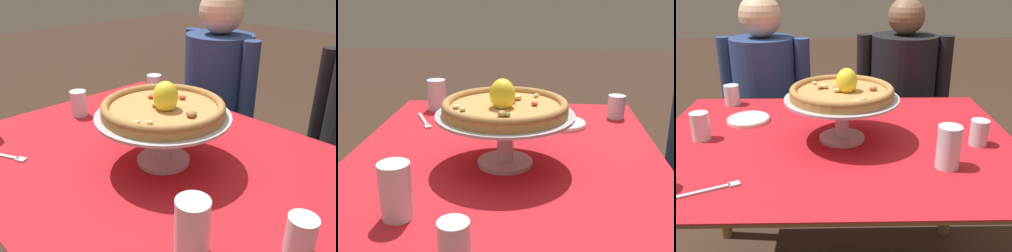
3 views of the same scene
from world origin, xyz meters
The scene contains 10 objects.
dining_table centered at (0.00, 0.00, 0.64)m, with size 1.31×0.99×0.73m.
pizza_stand centered at (0.03, 0.01, 0.85)m, with size 0.40×0.40×0.16m.
pizza centered at (0.03, 0.01, 0.91)m, with size 0.36×0.36×0.11m.
water_glass_side_right centered at (0.51, -0.05, 0.77)m, with size 0.06×0.06×0.09m.
water_glass_back_left centered at (-0.47, 0.41, 0.77)m, with size 0.07×0.07×0.09m.
water_glass_front_left centered at (-0.53, -0.33, 0.79)m, with size 0.08×0.08×0.13m.
water_glass_front_right centered at (0.35, -0.22, 0.79)m, with size 0.07×0.07×0.14m.
water_glass_side_left centered at (-0.48, 0.02, 0.78)m, with size 0.07×0.07×0.10m.
side_plate centered at (-0.35, 0.20, 0.74)m, with size 0.17×0.17×0.02m.
dinner_fork centered at (-0.35, -0.34, 0.73)m, with size 0.18×0.10×0.01m.
Camera 2 is at (1.18, 0.10, 1.25)m, focal length 45.04 mm.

